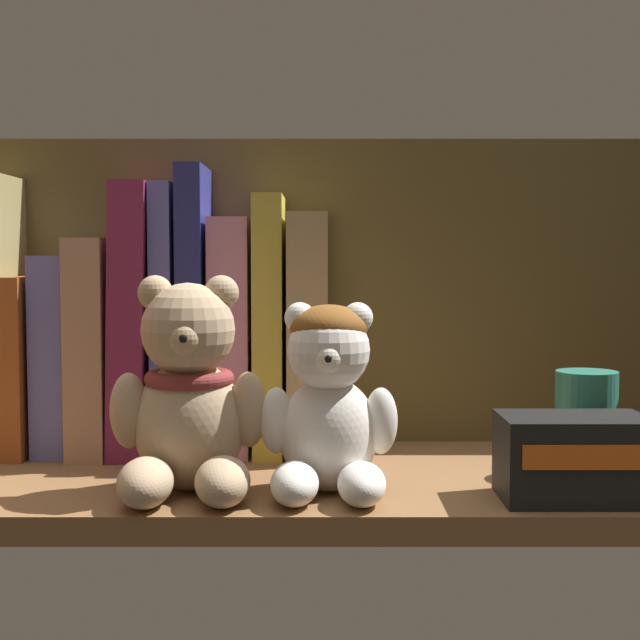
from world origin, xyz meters
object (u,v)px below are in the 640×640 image
(book_9, at_px, (268,323))
(pillar_candle, at_px, (582,423))
(book_8, at_px, (230,334))
(teddy_bear_larger, at_px, (185,401))
(book_5, at_px, (137,318))
(book_4, at_px, (99,344))
(book_7, at_px, (195,309))
(book_6, at_px, (168,318))
(small_product_box, at_px, (573,458))
(teddy_bear_smaller, at_px, (325,403))
(book_10, at_px, (305,332))
(book_3, at_px, (61,352))
(book_2, at_px, (31,362))

(book_9, distance_m, pillar_candle, 0.28)
(book_8, bearing_deg, teddy_bear_larger, -96.30)
(book_5, distance_m, book_9, 0.12)
(book_4, relative_size, book_7, 0.75)
(book_6, distance_m, book_8, 0.06)
(teddy_bear_larger, distance_m, small_product_box, 0.28)
(teddy_bear_smaller, xyz_separation_m, small_product_box, (0.17, -0.02, -0.04))
(book_10, bearing_deg, teddy_bear_larger, -117.62)
(book_3, distance_m, book_9, 0.19)
(book_9, xyz_separation_m, teddy_bear_smaller, (0.05, -0.16, -0.05))
(book_5, height_order, book_7, book_7)
(book_2, height_order, book_7, book_7)
(book_9, bearing_deg, book_4, -180.00)
(small_product_box, bearing_deg, book_4, 154.24)
(book_3, bearing_deg, book_7, -0.00)
(small_product_box, bearing_deg, book_6, 149.93)
(book_3, xyz_separation_m, book_7, (0.12, -0.00, 0.04))
(book_2, bearing_deg, teddy_bear_smaller, -31.80)
(book_9, bearing_deg, book_2, -180.00)
(book_7, xyz_separation_m, teddy_bear_larger, (0.01, -0.16, -0.06))
(book_5, height_order, teddy_bear_larger, book_5)
(book_9, bearing_deg, book_3, 180.00)
(book_5, distance_m, book_7, 0.05)
(book_10, bearing_deg, book_8, 180.00)
(book_7, bearing_deg, book_9, 0.00)
(book_7, bearing_deg, book_8, 0.00)
(book_2, xyz_separation_m, book_3, (0.03, 0.00, 0.01))
(teddy_bear_smaller, relative_size, pillar_candle, 1.69)
(book_2, xyz_separation_m, book_8, (0.18, 0.00, 0.03))
(book_6, height_order, book_7, book_7)
(book_6, bearing_deg, book_9, 0.00)
(book_6, xyz_separation_m, pillar_candle, (0.34, -0.11, -0.08))
(teddy_bear_smaller, bearing_deg, book_3, 145.35)
(teddy_bear_smaller, bearing_deg, book_4, 141.06)
(book_8, relative_size, teddy_bear_larger, 1.30)
(book_3, xyz_separation_m, pillar_candle, (0.44, -0.11, -0.05))
(book_3, distance_m, book_6, 0.10)
(book_2, distance_m, book_9, 0.22)
(book_4, height_order, small_product_box, book_4)
(book_6, distance_m, book_7, 0.02)
(teddy_bear_larger, xyz_separation_m, teddy_bear_smaller, (0.10, -0.00, -0.00))
(teddy_bear_larger, bearing_deg, book_8, 83.70)
(teddy_bear_larger, height_order, small_product_box, teddy_bear_larger)
(book_2, bearing_deg, book_8, 0.00)
(book_7, xyz_separation_m, teddy_bear_smaller, (0.12, -0.16, -0.06))
(pillar_candle, bearing_deg, small_product_box, -110.67)
(book_3, distance_m, teddy_bear_larger, 0.21)
(book_6, xyz_separation_m, book_7, (0.02, 0.00, 0.01))
(book_4, height_order, teddy_bear_smaller, book_4)
(book_8, distance_m, book_9, 0.03)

